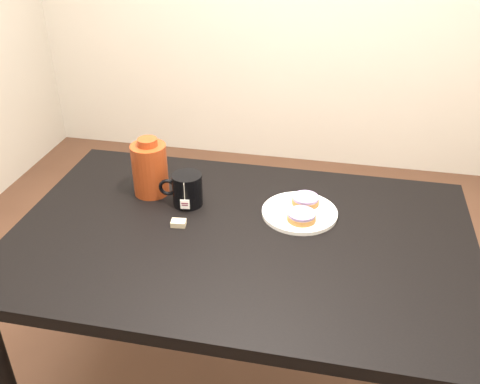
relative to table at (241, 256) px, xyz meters
The scene contains 7 objects.
table is the anchor object (origin of this frame).
plate 0.24m from the table, 41.57° to the left, with size 0.24×0.24×0.02m.
bagel_back 0.28m from the table, 47.70° to the left, with size 0.12×0.12×0.03m.
bagel_front 0.23m from the table, 28.58° to the left, with size 0.12×0.12×0.03m.
mug 0.28m from the table, 147.54° to the left, with size 0.15×0.11×0.11m.
teabag_pouch 0.22m from the table, behind, with size 0.04×0.03×0.02m, color #C6B793.
bagel_package 0.43m from the table, 152.71° to the left, with size 0.14×0.14×0.20m.
Camera 1 is at (0.27, -1.30, 1.69)m, focal length 40.00 mm.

